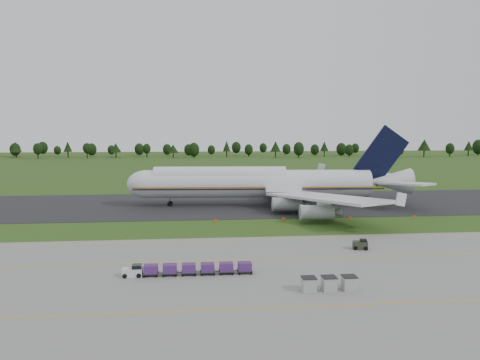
{
  "coord_description": "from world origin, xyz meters",
  "views": [
    {
      "loc": [
        -9.54,
        -86.43,
        18.65
      ],
      "look_at": [
        -0.95,
        2.0,
        8.89
      ],
      "focal_mm": 35.0,
      "sensor_mm": 36.0,
      "label": 1
    }
  ],
  "objects": [
    {
      "name": "ground",
      "position": [
        0.0,
        0.0,
        0.0
      ],
      "size": [
        600.0,
        600.0,
        0.0
      ],
      "primitive_type": "plane",
      "color": "#284615",
      "rests_on": "ground"
    },
    {
      "name": "apron",
      "position": [
        0.0,
        -34.0,
        0.03
      ],
      "size": [
        300.0,
        52.0,
        0.06
      ],
      "primitive_type": "cube",
      "color": "slate",
      "rests_on": "ground"
    },
    {
      "name": "taxiway",
      "position": [
        0.0,
        28.0,
        0.04
      ],
      "size": [
        300.0,
        40.0,
        0.08
      ],
      "primitive_type": "cube",
      "color": "black",
      "rests_on": "ground"
    },
    {
      "name": "apron_markings",
      "position": [
        0.0,
        -26.98,
        0.06
      ],
      "size": [
        300.0,
        30.2,
        0.01
      ],
      "color": "#CD9C0C",
      "rests_on": "apron"
    },
    {
      "name": "tree_line",
      "position": [
        8.87,
        219.82,
        6.47
      ],
      "size": [
        533.29,
        24.21,
        11.92
      ],
      "color": "black",
      "rests_on": "ground"
    },
    {
      "name": "aircraft",
      "position": [
        7.05,
        24.98,
        5.6
      ],
      "size": [
        69.8,
        67.94,
        19.61
      ],
      "color": "silver",
      "rests_on": "ground"
    },
    {
      "name": "baggage_train",
      "position": [
        -10.74,
        -27.99,
        0.84
      ],
      "size": [
        16.49,
        1.5,
        1.44
      ],
      "color": "silver",
      "rests_on": "apron"
    },
    {
      "name": "utility_cart",
      "position": [
        15.87,
        -17.69,
        0.66
      ],
      "size": [
        2.47,
        1.8,
        1.22
      ],
      "color": "#2F3122",
      "rests_on": "apron"
    },
    {
      "name": "uld_row",
      "position": [
        5.77,
        -35.36,
        0.88
      ],
      "size": [
        6.45,
        1.65,
        1.63
      ],
      "color": "#9F9F9F",
      "rests_on": "apron"
    },
    {
      "name": "edge_markers",
      "position": [
        15.42,
        6.12,
        0.27
      ],
      "size": [
        42.27,
        0.3,
        0.6
      ],
      "color": "#F44B07",
      "rests_on": "ground"
    }
  ]
}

